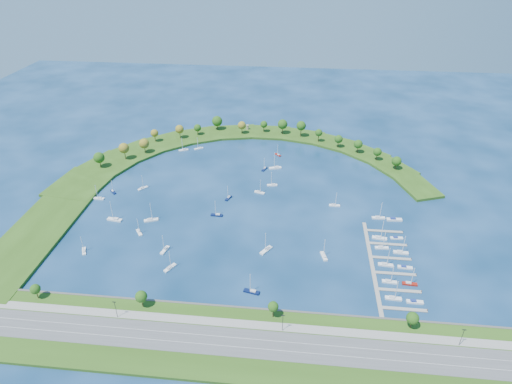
# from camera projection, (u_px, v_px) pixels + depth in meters

# --- Properties ---
(ground) EXTENTS (700.00, 700.00, 0.00)m
(ground) POSITION_uv_depth(u_px,v_px,m) (248.00, 200.00, 304.68)
(ground) COLOR #072440
(ground) RESTS_ON ground
(south_shoreline) EXTENTS (420.00, 43.10, 11.60)m
(south_shoreline) POSITION_uv_depth(u_px,v_px,m) (216.00, 340.00, 199.50)
(south_shoreline) COLOR #294813
(south_shoreline) RESTS_ON ground
(breakwater) EXTENTS (286.74, 247.64, 2.00)m
(breakwater) POSITION_uv_depth(u_px,v_px,m) (198.00, 164.00, 349.81)
(breakwater) COLOR #294813
(breakwater) RESTS_ON ground
(breakwater_trees) EXTENTS (239.28, 93.59, 14.84)m
(breakwater_trees) POSITION_uv_depth(u_px,v_px,m) (238.00, 136.00, 374.96)
(breakwater_trees) COLOR #382314
(breakwater_trees) RESTS_ON breakwater
(harbor_tower) EXTENTS (2.60, 2.60, 4.40)m
(harbor_tower) POSITION_uv_depth(u_px,v_px,m) (248.00, 127.00, 407.16)
(harbor_tower) COLOR gray
(harbor_tower) RESTS_ON breakwater
(dock_system) EXTENTS (24.28, 82.00, 1.60)m
(dock_system) POSITION_uv_depth(u_px,v_px,m) (385.00, 265.00, 244.92)
(dock_system) COLOR gray
(dock_system) RESTS_ON ground
(moored_boat_0) EXTENTS (4.36, 8.53, 12.07)m
(moored_boat_0) POSITION_uv_depth(u_px,v_px,m) (324.00, 256.00, 251.03)
(moored_boat_0) COLOR white
(moored_boat_0) RESTS_ON ground
(moored_boat_1) EXTENTS (10.11, 5.42, 14.31)m
(moored_boat_1) POSITION_uv_depth(u_px,v_px,m) (275.00, 168.00, 344.58)
(moored_boat_1) COLOR white
(moored_boat_1) RESTS_ON ground
(moored_boat_2) EXTENTS (6.09, 8.25, 12.05)m
(moored_boat_2) POSITION_uv_depth(u_px,v_px,m) (170.00, 267.00, 242.39)
(moored_boat_2) COLOR white
(moored_boat_2) RESTS_ON ground
(moored_boat_3) EXTENTS (7.71, 5.87, 11.34)m
(moored_boat_3) POSITION_uv_depth(u_px,v_px,m) (199.00, 148.00, 375.55)
(moored_boat_3) COLOR white
(moored_boat_3) RESTS_ON ground
(moored_boat_4) EXTENTS (10.18, 4.10, 14.54)m
(moored_boat_4) POSITION_uv_depth(u_px,v_px,m) (115.00, 219.00, 282.82)
(moored_boat_4) COLOR white
(moored_boat_4) RESTS_ON ground
(moored_boat_5) EXTENTS (4.21, 8.23, 11.65)m
(moored_boat_5) POSITION_uv_depth(u_px,v_px,m) (165.00, 249.00, 256.05)
(moored_boat_5) COLOR white
(moored_boat_5) RESTS_ON ground
(moored_boat_6) EXTENTS (6.11, 6.34, 10.12)m
(moored_boat_6) POSITION_uv_depth(u_px,v_px,m) (113.00, 191.00, 313.27)
(moored_boat_6) COLOR #09153D
(moored_boat_6) RESTS_ON ground
(moored_boat_7) EXTENTS (7.89, 2.29, 11.56)m
(moored_boat_7) POSITION_uv_depth(u_px,v_px,m) (99.00, 198.00, 305.35)
(moored_boat_7) COLOR white
(moored_boat_7) RESTS_ON ground
(moored_boat_8) EXTENTS (6.01, 7.32, 10.99)m
(moored_boat_8) POSITION_uv_depth(u_px,v_px,m) (139.00, 232.00, 270.94)
(moored_boat_8) COLOR white
(moored_boat_8) RESTS_ON ground
(moored_boat_9) EXTENTS (8.77, 4.09, 12.44)m
(moored_boat_9) POSITION_uv_depth(u_px,v_px,m) (252.00, 291.00, 226.40)
(moored_boat_9) COLOR #09153D
(moored_boat_9) RESTS_ON ground
(moored_boat_10) EXTENTS (6.58, 7.09, 11.12)m
(moored_boat_10) POSITION_uv_depth(u_px,v_px,m) (143.00, 188.00, 317.48)
(moored_boat_10) COLOR white
(moored_boat_10) RESTS_ON ground
(moored_boat_11) EXTENTS (4.46, 7.33, 10.44)m
(moored_boat_11) POSITION_uv_depth(u_px,v_px,m) (228.00, 198.00, 305.93)
(moored_boat_11) COLOR #09153D
(moored_boat_11) RESTS_ON ground
(moored_boat_12) EXTENTS (7.86, 4.29, 11.13)m
(moored_boat_12) POSITION_uv_depth(u_px,v_px,m) (259.00, 192.00, 312.60)
(moored_boat_12) COLOR white
(moored_boat_12) RESTS_ON ground
(moored_boat_13) EXTENTS (7.87, 3.27, 11.23)m
(moored_boat_13) POSITION_uv_depth(u_px,v_px,m) (272.00, 185.00, 321.57)
(moored_boat_13) COLOR white
(moored_boat_13) RESTS_ON ground
(moored_boat_14) EXTENTS (7.48, 2.14, 10.98)m
(moored_boat_14) POSITION_uv_depth(u_px,v_px,m) (334.00, 205.00, 297.74)
(moored_boat_14) COLOR white
(moored_boat_14) RESTS_ON ground
(moored_boat_15) EXTENTS (9.49, 5.71, 13.50)m
(moored_boat_15) POSITION_uv_depth(u_px,v_px,m) (151.00, 220.00, 282.41)
(moored_boat_15) COLOR white
(moored_boat_15) RESTS_ON ground
(moored_boat_16) EXTENTS (8.37, 5.41, 11.98)m
(moored_boat_16) POSITION_uv_depth(u_px,v_px,m) (184.00, 150.00, 372.84)
(moored_boat_16) COLOR white
(moored_boat_16) RESTS_ON ground
(moored_boat_17) EXTENTS (4.32, 7.44, 10.56)m
(moored_boat_17) POSITION_uv_depth(u_px,v_px,m) (264.00, 169.00, 343.35)
(moored_boat_17) COLOR #09153D
(moored_boat_17) RESTS_ON ground
(moored_boat_18) EXTENTS (7.32, 9.06, 13.54)m
(moored_boat_18) POSITION_uv_depth(u_px,v_px,m) (266.00, 250.00, 255.77)
(moored_boat_18) COLOR white
(moored_boat_18) RESTS_ON ground
(moored_boat_19) EXTENTS (5.01, 7.46, 10.72)m
(moored_boat_19) POSITION_uv_depth(u_px,v_px,m) (84.00, 251.00, 255.11)
(moored_boat_19) COLOR white
(moored_boat_19) RESTS_ON ground
(moored_boat_20) EXTENTS (8.02, 2.47, 11.69)m
(moored_boat_20) POSITION_uv_depth(u_px,v_px,m) (217.00, 215.00, 287.53)
(moored_boat_20) COLOR #09153D
(moored_boat_20) RESTS_ON ground
(moored_boat_21) EXTENTS (5.78, 5.95, 9.53)m
(moored_boat_21) POSITION_uv_depth(u_px,v_px,m) (278.00, 154.00, 365.17)
(moored_boat_21) COLOR maroon
(moored_boat_21) RESTS_ON ground
(docked_boat_0) EXTENTS (8.43, 2.70, 12.25)m
(docked_boat_0) POSITION_uv_depth(u_px,v_px,m) (393.00, 298.00, 222.30)
(docked_boat_0) COLOR white
(docked_boat_0) RESTS_ON ground
(docked_boat_1) EXTENTS (8.40, 2.38, 1.71)m
(docked_boat_1) POSITION_uv_depth(u_px,v_px,m) (415.00, 302.00, 220.33)
(docked_boat_1) COLOR white
(docked_boat_1) RESTS_ON ground
(docked_boat_2) EXTENTS (8.00, 2.83, 11.54)m
(docked_boat_2) POSITION_uv_depth(u_px,v_px,m) (389.00, 281.00, 232.87)
(docked_boat_2) COLOR white
(docked_boat_2) RESTS_ON ground
(docked_boat_3) EXTENTS (7.99, 2.62, 11.59)m
(docked_boat_3) POSITION_uv_depth(u_px,v_px,m) (410.00, 283.00, 231.51)
(docked_boat_3) COLOR maroon
(docked_boat_3) RESTS_ON ground
(docked_boat_4) EXTENTS (8.52, 3.01, 12.29)m
(docked_boat_4) POSITION_uv_depth(u_px,v_px,m) (386.00, 264.00, 244.67)
(docked_boat_4) COLOR white
(docked_boat_4) RESTS_ON ground
(docked_boat_5) EXTENTS (8.27, 2.80, 1.66)m
(docked_boat_5) POSITION_uv_depth(u_px,v_px,m) (405.00, 267.00, 242.95)
(docked_boat_5) COLOR white
(docked_boat_5) RESTS_ON ground
(docked_boat_6) EXTENTS (8.13, 2.85, 11.74)m
(docked_boat_6) POSITION_uv_depth(u_px,v_px,m) (382.00, 247.00, 257.91)
(docked_boat_6) COLOR white
(docked_boat_6) RESTS_ON ground
(docked_boat_7) EXTENTS (8.76, 3.00, 12.66)m
(docked_boat_7) POSITION_uv_depth(u_px,v_px,m) (401.00, 252.00, 253.98)
(docked_boat_7) COLOR white
(docked_boat_7) RESTS_ON ground
(docked_boat_8) EXTENTS (9.21, 3.69, 13.16)m
(docked_boat_8) POSITION_uv_depth(u_px,v_px,m) (379.00, 238.00, 265.93)
(docked_boat_8) COLOR white
(docked_boat_8) RESTS_ON ground
(docked_boat_9) EXTENTS (7.71, 2.61, 1.55)m
(docked_boat_9) POSITION_uv_depth(u_px,v_px,m) (396.00, 238.00, 266.25)
(docked_boat_9) COLOR white
(docked_boat_9) RESTS_ON ground
(docked_boat_10) EXTENTS (8.57, 2.90, 12.41)m
(docked_boat_10) POSITION_uv_depth(u_px,v_px,m) (378.00, 217.00, 284.74)
(docked_boat_10) COLOR white
(docked_boat_10) RESTS_ON ground
(docked_boat_11) EXTENTS (9.99, 3.29, 2.01)m
(docked_boat_11) POSITION_uv_depth(u_px,v_px,m) (394.00, 219.00, 283.02)
(docked_boat_11) COLOR white
(docked_boat_11) RESTS_ON ground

